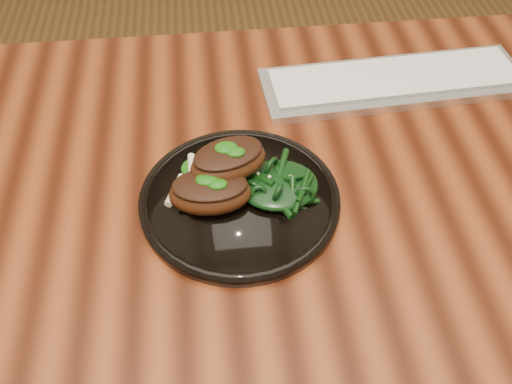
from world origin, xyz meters
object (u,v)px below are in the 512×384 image
(desk, at_px, (267,235))
(lamb_chop_front, at_px, (210,192))
(greens_heap, at_px, (279,181))
(keyboard, at_px, (394,81))
(plate, at_px, (240,200))

(desk, xyz_separation_m, lamb_chop_front, (-0.07, -0.02, 0.12))
(greens_heap, bearing_deg, lamb_chop_front, -171.25)
(lamb_chop_front, distance_m, keyboard, 0.38)
(plate, xyz_separation_m, greens_heap, (0.05, 0.00, 0.02))
(desk, height_order, plate, plate)
(plate, xyz_separation_m, lamb_chop_front, (-0.04, -0.01, 0.03))
(plate, bearing_deg, keyboard, 40.08)
(plate, height_order, lamb_chop_front, lamb_chop_front)
(plate, distance_m, lamb_chop_front, 0.05)
(lamb_chop_front, height_order, keyboard, lamb_chop_front)
(desk, distance_m, keyboard, 0.32)
(desk, height_order, greens_heap, greens_heap)
(greens_heap, bearing_deg, plate, -174.81)
(desk, height_order, lamb_chop_front, lamb_chop_front)
(lamb_chop_front, height_order, greens_heap, lamb_chop_front)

